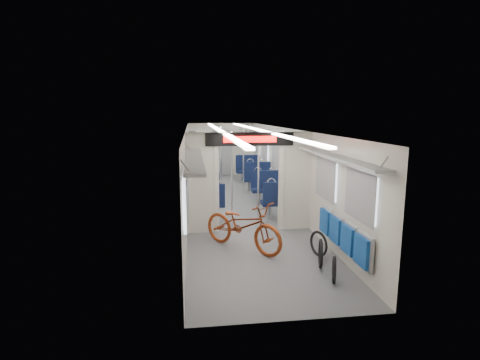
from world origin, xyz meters
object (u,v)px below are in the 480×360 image
Objects in this scene: flip_bench at (343,235)px; seat_bay_far_left at (203,173)px; seat_bay_near_left at (206,193)px; bike_hoop_c at (319,245)px; bike_hoop_b at (321,255)px; bicycle at (243,225)px; stanchion_far_right at (243,161)px; seat_bay_near_right at (272,191)px; bike_hoop_a at (334,271)px; stanchion_far_left at (221,162)px; seat_bay_far_right at (252,171)px; stanchion_near_left at (232,180)px; stanchion_near_right at (258,179)px.

seat_bay_far_left is (-2.29, 7.49, -0.02)m from flip_bench.
seat_bay_far_left is (0.00, 3.41, 0.03)m from seat_bay_near_left.
bike_hoop_b is at bearing -105.41° from bike_hoop_c.
bicycle is 5.20m from stanchion_far_right.
bike_hoop_a is at bearing -89.88° from seat_bay_near_right.
bicycle is 4.27× the size of bike_hoop_a.
bike_hoop_b is 0.23× the size of stanchion_far_left.
bike_hoop_a is 1.16m from bike_hoop_c.
bike_hoop_a is 0.20× the size of seat_bay_far_left.
seat_bay_far_left reaches higher than seat_bay_near_left.
stanchion_far_right is (-0.55, 6.83, 0.95)m from bike_hoop_a.
bicycle is 3.58× the size of bike_hoop_b.
bike_hoop_a is at bearing -77.05° from seat_bay_far_left.
flip_bench is at bearing -81.14° from stanchion_far_right.
stanchion_far_left is (-1.72, 6.04, 0.57)m from flip_bench.
seat_bay_near_left is (-2.01, 3.61, 0.30)m from bike_hoop_c.
stanchion_far_left reaches higher than seat_bay_far_left.
stanchion_far_left reaches higher than bike_hoop_b.
seat_bay_near_right is 3.65m from seat_bay_far_right.
stanchion_near_left is (-0.04, 1.63, 0.65)m from bicycle.
seat_bay_near_left reaches higher than flip_bench.
stanchion_near_left is at bearing 123.28° from bike_hoop_c.
flip_bench is 2.95m from stanchion_near_right.
flip_bench is at bearing -68.40° from stanchion_near_right.
seat_bay_far_left is at bearing 134.62° from stanchion_far_right.
bike_hoop_c is at bearing -75.51° from stanchion_far_left.
seat_bay_near_left reaches higher than bike_hoop_b.
stanchion_near_right is (-0.65, -1.38, 0.61)m from seat_bay_near_right.
seat_bay_far_right is at bearing 82.66° from stanchion_near_right.
bike_hoop_a is at bearing -85.40° from stanchion_far_right.
stanchion_far_right reaches higher than bike_hoop_b.
seat_bay_far_right is (1.87, 3.63, 0.05)m from seat_bay_near_left.
bicycle is 3.81× the size of bike_hoop_c.
stanchion_far_right is at bearing 104.55° from seat_bay_near_right.
stanchion_near_left is at bearing 115.29° from bike_hoop_b.
seat_bay_far_left is at bearing 52.25° from bicycle.
seat_bay_far_right is 1.01× the size of stanchion_near_right.
seat_bay_far_left is at bearing 118.63° from seat_bay_near_right.
stanchion_near_left reaches higher than seat_bay_near_left.
bike_hoop_a is 6.91m from stanchion_far_right.
stanchion_near_left reaches higher than seat_bay_far_left.
stanchion_near_left is 1.00× the size of stanchion_far_right.
seat_bay_far_left is 0.96× the size of stanchion_near_right.
bicycle is 0.84× the size of stanchion_far_left.
flip_bench is 6.31m from stanchion_far_left.
stanchion_far_left is at bearing 100.97° from stanchion_near_right.
bicycle is at bearing 148.25° from flip_bench.
seat_bay_near_left is at bearing 111.54° from bike_hoop_a.
stanchion_far_left is at bearing 100.99° from bike_hoop_a.
seat_bay_far_right reaches higher than bike_hoop_a.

